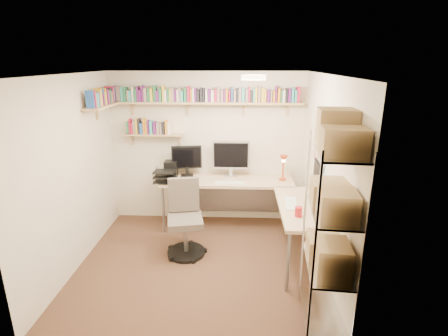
{
  "coord_description": "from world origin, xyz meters",
  "views": [
    {
      "loc": [
        0.54,
        -4.15,
        2.65
      ],
      "look_at": [
        0.33,
        0.55,
        1.2
      ],
      "focal_mm": 28.0,
      "sensor_mm": 36.0,
      "label": 1
    }
  ],
  "objects": [
    {
      "name": "corner_desk",
      "position": [
        0.5,
        0.91,
        0.81
      ],
      "size": [
        2.52,
        2.09,
        1.42
      ],
      "color": "tan",
      "rests_on": "ground"
    },
    {
      "name": "room_shell",
      "position": [
        0.0,
        0.0,
        1.55
      ],
      "size": [
        3.24,
        3.04,
        2.52
      ],
      "color": "beige",
      "rests_on": "ground"
    },
    {
      "name": "wire_rack",
      "position": [
        1.42,
        -1.1,
        1.39
      ],
      "size": [
        0.49,
        0.9,
        2.24
      ],
      "rotation": [
        0.0,
        0.0,
        -0.08
      ],
      "color": "silver",
      "rests_on": "ground"
    },
    {
      "name": "ground",
      "position": [
        0.0,
        0.0,
        0.0
      ],
      "size": [
        3.2,
        3.2,
        0.0
      ],
      "primitive_type": "plane",
      "color": "#40241B",
      "rests_on": "ground"
    },
    {
      "name": "wall_shelves",
      "position": [
        -0.44,
        1.3,
        2.02
      ],
      "size": [
        3.12,
        1.09,
        0.8
      ],
      "color": "tan",
      "rests_on": "ground"
    },
    {
      "name": "office_chair",
      "position": [
        -0.21,
        0.31,
        0.45
      ],
      "size": [
        0.58,
        0.58,
        1.08
      ],
      "rotation": [
        0.0,
        0.0,
        0.2
      ],
      "color": "black",
      "rests_on": "ground"
    }
  ]
}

